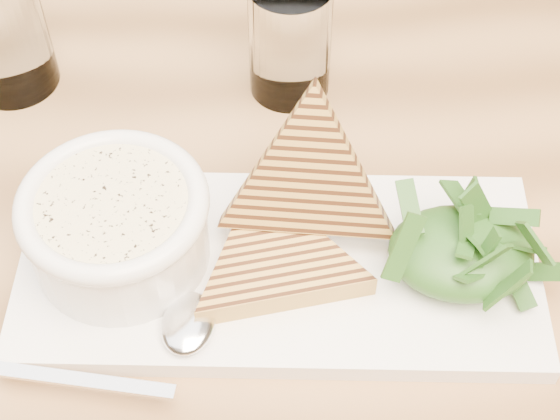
{
  "coord_description": "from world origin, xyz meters",
  "views": [
    {
      "loc": [
        -0.03,
        -0.12,
        1.26
      ],
      "look_at": [
        -0.05,
        0.25,
        0.8
      ],
      "focal_mm": 55.0,
      "sensor_mm": 36.0,
      "label": 1
    }
  ],
  "objects_px": {
    "table_top": "(48,370)",
    "soup_bowl": "(119,232)",
    "glass_far": "(290,39)",
    "platter": "(279,269)"
  },
  "relations": [
    {
      "from": "soup_bowl",
      "to": "glass_far",
      "type": "bearing_deg",
      "value": 59.76
    },
    {
      "from": "platter",
      "to": "glass_far",
      "type": "height_order",
      "value": "glass_far"
    },
    {
      "from": "table_top",
      "to": "glass_far",
      "type": "xyz_separation_m",
      "value": [
        0.16,
        0.27,
        0.07
      ]
    },
    {
      "from": "platter",
      "to": "soup_bowl",
      "type": "distance_m",
      "value": 0.11
    },
    {
      "from": "platter",
      "to": "glass_far",
      "type": "bearing_deg",
      "value": 89.53
    },
    {
      "from": "platter",
      "to": "glass_far",
      "type": "relative_size",
      "value": 3.54
    },
    {
      "from": "table_top",
      "to": "glass_far",
      "type": "distance_m",
      "value": 0.32
    },
    {
      "from": "table_top",
      "to": "soup_bowl",
      "type": "xyz_separation_m",
      "value": [
        0.05,
        0.07,
        0.06
      ]
    },
    {
      "from": "glass_far",
      "to": "platter",
      "type": "bearing_deg",
      "value": -90.47
    },
    {
      "from": "platter",
      "to": "glass_far",
      "type": "xyz_separation_m",
      "value": [
        0.0,
        0.2,
        0.04
      ]
    }
  ]
}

